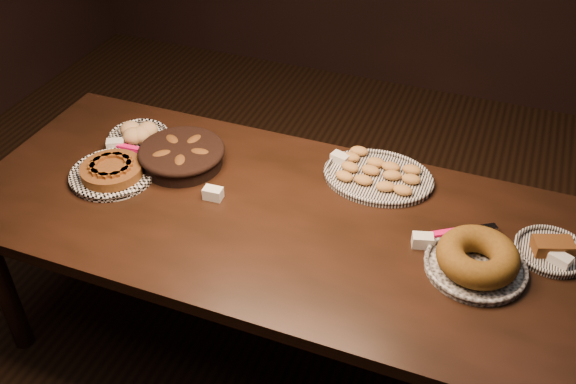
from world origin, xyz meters
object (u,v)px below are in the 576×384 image
(madeleine_platter, at_px, (378,175))
(bundt_cake_plate, at_px, (477,259))
(apple_tart_plate, at_px, (112,172))
(buffet_table, at_px, (286,231))

(madeleine_platter, height_order, bundt_cake_plate, bundt_cake_plate)
(apple_tart_plate, bearing_deg, buffet_table, -9.16)
(buffet_table, distance_m, bundt_cake_plate, 0.68)
(madeleine_platter, distance_m, bundt_cake_plate, 0.56)
(apple_tart_plate, bearing_deg, bundt_cake_plate, -11.12)
(buffet_table, bearing_deg, apple_tart_plate, -178.33)
(buffet_table, height_order, bundt_cake_plate, bundt_cake_plate)
(bundt_cake_plate, bearing_deg, buffet_table, 167.28)
(buffet_table, relative_size, madeleine_platter, 5.66)
(buffet_table, xyz_separation_m, apple_tart_plate, (-0.72, -0.02, 0.10))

